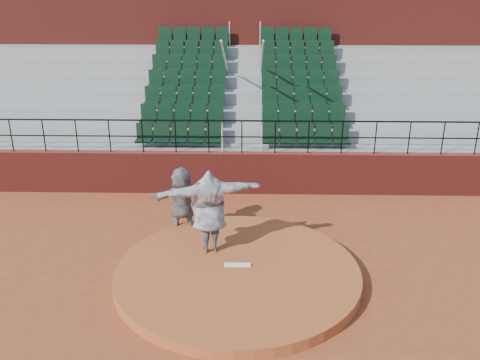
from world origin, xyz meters
name	(u,v)px	position (x,y,z in m)	size (l,w,h in m)	color
ground	(238,278)	(0.00, 0.00, 0.00)	(90.00, 90.00, 0.00)	brown
pitchers_mound	(238,274)	(0.00, 0.00, 0.12)	(5.50, 5.50, 0.25)	#A34F24
pitching_rubber	(238,265)	(0.00, 0.15, 0.27)	(0.60, 0.15, 0.03)	white
boundary_wall	(242,173)	(0.00, 5.00, 0.65)	(24.00, 0.30, 1.30)	maroon
wall_railing	(242,130)	(0.00, 5.00, 2.03)	(24.04, 0.05, 1.03)	black
seating_deck	(244,117)	(0.00, 8.65, 1.43)	(24.00, 5.97, 4.63)	gray
press_box_facade	(245,44)	(0.00, 12.60, 3.55)	(24.00, 3.00, 7.10)	maroon
pitcher	(209,211)	(-0.68, 0.86, 1.27)	(2.50, 0.68, 2.04)	black
fielder	(182,201)	(-1.49, 2.21, 0.92)	(1.71, 0.55, 1.85)	black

